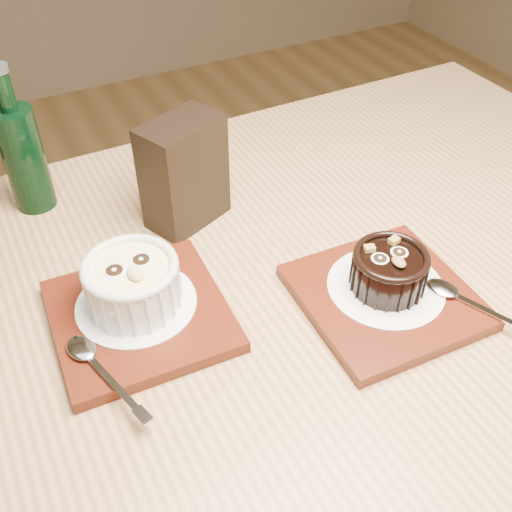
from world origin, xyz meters
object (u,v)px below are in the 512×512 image
Objects in this scene: ramekin_white at (132,282)px; green_bottle at (23,155)px; tray_left at (140,316)px; condiment_stand at (184,173)px; table at (284,348)px; tray_right at (385,297)px; ramekin_dark at (389,269)px.

green_bottle is (-0.05, 0.25, 0.03)m from ramekin_white.
tray_left is 0.19m from condiment_stand.
condiment_stand is (0.11, 0.14, 0.06)m from tray_left.
table is 0.15m from tray_right.
table is 0.22m from ramekin_white.
ramekin_dark is 0.28m from condiment_stand.
condiment_stand reaches higher than table.
table is at bearing -55.42° from green_bottle.
green_bottle reaches higher than tray_right.
tray_right is at bearing -50.07° from green_bottle.
ramekin_dark is at bearing -19.74° from tray_left.
tray_right is 2.18× the size of ramekin_dark.
tray_left is 1.29× the size of condiment_stand.
ramekin_white is 0.26m from green_bottle.
table is 6.70× the size of tray_left.
tray_left is 0.04m from ramekin_white.
green_bottle is at bearing 95.98° from ramekin_white.
tray_left is 1.79× the size of ramekin_white.
tray_right is at bearing -29.65° from ramekin_white.
tray_left is at bearing -100.36° from ramekin_white.
table is 6.18× the size of green_bottle.
green_bottle is (-0.31, 0.36, 0.03)m from ramekin_dark.
table is at bearing -24.54° from ramekin_white.
table is 6.70× the size of tray_right.
ramekin_dark is (0.10, -0.05, 0.13)m from table.
condiment_stand reaches higher than tray_right.
tray_left is at bearing -78.60° from green_bottle.
condiment_stand reaches higher than tray_left.
ramekin_white is at bearing 156.43° from tray_right.
ramekin_white is (-0.16, 0.05, 0.14)m from table.
green_bottle reaches higher than table.
green_bottle reaches higher than tray_left.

